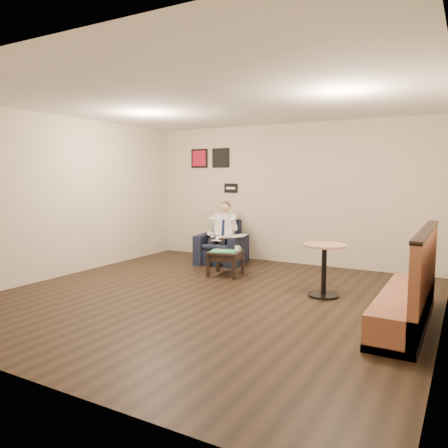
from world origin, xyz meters
The scene contains 19 objects.
ground centered at (0.00, 0.00, 0.00)m, with size 6.00×6.00×0.00m, color black.
wall_back centered at (0.00, 3.00, 1.40)m, with size 6.00×0.02×2.80m, color beige.
wall_front centered at (0.00, -3.00, 1.40)m, with size 6.00×0.02×2.80m, color beige.
wall_left centered at (-3.00, 0.00, 1.40)m, with size 0.02×6.00×2.80m, color beige.
wall_right centered at (3.00, 0.00, 1.40)m, with size 0.02×6.00×2.80m, color beige.
ceiling centered at (0.00, 0.00, 2.80)m, with size 6.00×6.00×0.02m, color white.
seating_sign centered at (-1.30, 2.98, 1.50)m, with size 0.32×0.02×0.20m, color black.
art_print_left centered at (-2.10, 2.98, 2.15)m, with size 0.42×0.03×0.42m, color #B81630.
art_print_right centered at (-1.55, 2.98, 2.15)m, with size 0.42×0.03×0.42m, color black.
armchair centered at (-1.12, 2.28, 0.43)m, with size 0.89×0.89×0.86m, color black.
seated_man centered at (-1.11, 2.16, 0.59)m, with size 0.56×0.84×1.18m, color white, non-canonical shape.
lap_papers centered at (-1.09, 2.07, 0.53)m, with size 0.20×0.28×0.01m, color white.
newspaper centered at (-0.75, 2.24, 0.59)m, with size 0.38×0.47×0.01m, color silver.
side_table centered at (-0.50, 1.32, 0.22)m, with size 0.53×0.53×0.44m, color black.
green_folder centered at (-0.53, 1.30, 0.44)m, with size 0.44×0.31×0.01m, color #29CF6B.
coffee_mug centered at (-0.35, 1.47, 0.48)m, with size 0.08×0.08×0.09m, color white.
smartphone centered at (-0.48, 1.49, 0.44)m, with size 0.14×0.07×0.01m, color black.
banquette centered at (2.59, 0.13, 0.57)m, with size 0.53×2.22×1.13m, color brown.
cafe_table centered at (1.40, 0.86, 0.39)m, with size 0.62×0.62×0.77m, color #A87E5B.
Camera 1 is at (3.21, -5.30, 1.75)m, focal length 35.00 mm.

